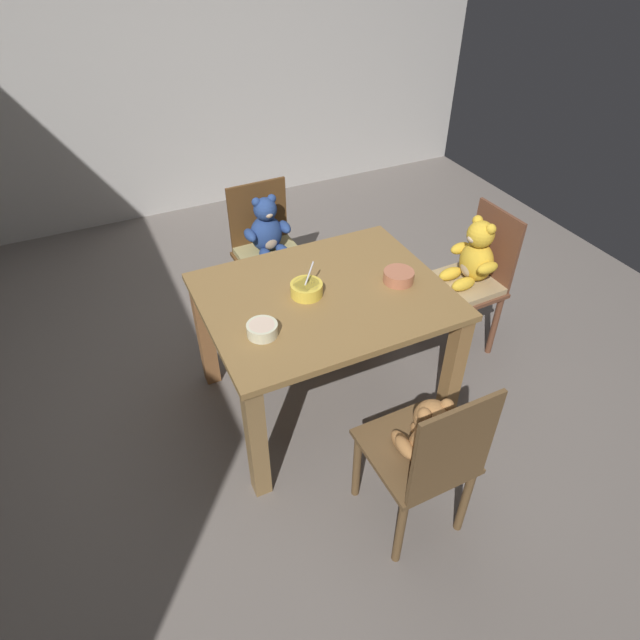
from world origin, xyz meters
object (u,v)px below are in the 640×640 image
Objects in this scene: dining_table at (324,315)px; porridge_bowl_yellow_center at (307,289)px; porridge_bowl_terracotta_near_right at (399,276)px; teddy_chair_far_center at (268,243)px; teddy_chair_near_right at (472,268)px; porridge_bowl_cream_near_left at (262,329)px; teddy_chair_near_front at (426,447)px.

dining_table is 7.50× the size of porridge_bowl_yellow_center.
dining_table is at bearing 170.52° from porridge_bowl_terracotta_near_right.
porridge_bowl_terracotta_near_right is (0.34, -0.88, 0.20)m from teddy_chair_far_center.
dining_table is at bearing -3.18° from teddy_chair_far_center.
porridge_bowl_yellow_center is (-0.45, 0.09, 0.00)m from porridge_bowl_terracotta_near_right.
teddy_chair_far_center is at bearing 88.36° from dining_table.
teddy_chair_near_right reaches higher than porridge_bowl_cream_near_left.
dining_table is 1.29× the size of teddy_chair_near_front.
teddy_chair_far_center is at bearing -0.54° from teddy_chair_near_front.
porridge_bowl_cream_near_left is at bearing -172.81° from porridge_bowl_terracotta_near_right.
porridge_bowl_terracotta_near_right is at bearing -24.09° from teddy_chair_near_front.
dining_table is at bearing 1.85° from teddy_chair_near_right.
porridge_bowl_cream_near_left is (-0.39, -0.98, 0.20)m from teddy_chair_far_center.
teddy_chair_near_right is at bearing -45.99° from teddy_chair_near_front.
porridge_bowl_cream_near_left is at bearing 29.42° from teddy_chair_near_front.
teddy_chair_near_right reaches higher than teddy_chair_far_center.
porridge_bowl_cream_near_left is at bearing -23.32° from teddy_chair_far_center.
porridge_bowl_yellow_center reaches higher than porridge_bowl_terracotta_near_right.
teddy_chair_far_center is 0.99× the size of teddy_chair_near_right.
teddy_chair_near_right is (0.91, -0.76, 0.01)m from teddy_chair_far_center.
teddy_chair_far_center reaches higher than dining_table.
dining_table is 8.48× the size of porridge_bowl_cream_near_left.
teddy_chair_near_right reaches higher than porridge_bowl_terracotta_near_right.
porridge_bowl_yellow_center is at bearing -8.93° from teddy_chair_far_center.
dining_table is 0.94m from teddy_chair_near_right.
teddy_chair_near_front reaches higher than porridge_bowl_yellow_center.
porridge_bowl_cream_near_left reaches higher than dining_table.
teddy_chair_near_front reaches higher than porridge_bowl_cream_near_left.
teddy_chair_far_center is at bearing 68.21° from porridge_bowl_cream_near_left.
teddy_chair_near_right is 1.03m from porridge_bowl_yellow_center.
teddy_chair_near_front is 1.27m from teddy_chair_near_right.
teddy_chair_far_center is 0.83m from porridge_bowl_yellow_center.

